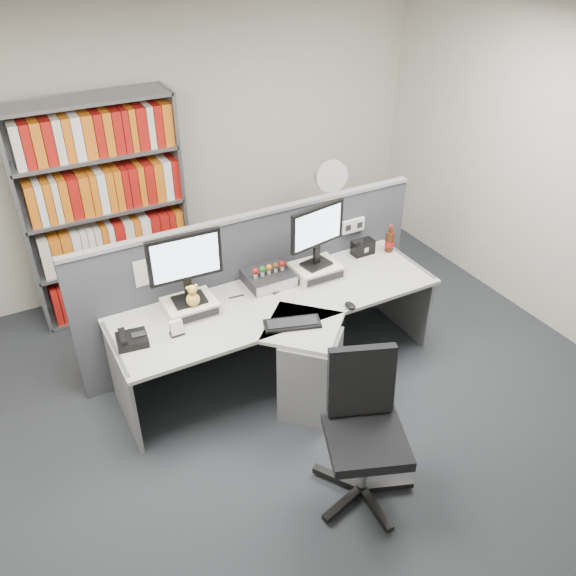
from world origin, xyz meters
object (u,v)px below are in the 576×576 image
cola_bottle (390,242)px  office_chair (364,425)px  shelving_unit (105,213)px  desk_phone (131,339)px  desk_calendar (176,329)px  speaker (363,247)px  monitor_left (185,263)px  monitor_right (317,231)px  desk (291,341)px  keyboard (292,324)px  mouse (350,306)px  filing_cabinet (328,242)px  desk_fan (331,180)px  desktop_pc (268,278)px

cola_bottle → office_chair: 1.99m
cola_bottle → shelving_unit: (-2.12, 1.42, 0.16)m
desk_phone → office_chair: office_chair is taller
desk_calendar → speaker: bearing=10.3°
monitor_left → monitor_right: 1.10m
desk → keyboard: size_ratio=5.89×
desk_phone → shelving_unit: bearing=81.0°
desk → mouse: (0.43, -0.15, 0.28)m
monitor_left → desk_calendar: (-0.18, -0.22, -0.38)m
speaker → cola_bottle: size_ratio=0.77×
mouse → desk_phone: 1.63m
filing_cabinet → desk_fan: (0.00, -0.00, 0.69)m
monitor_left → desktop_pc: (0.70, 0.08, -0.38)m
office_chair → speaker: bearing=56.3°
speaker → office_chair: office_chair is taller
monitor_right → filing_cabinet: bearing=53.2°
desk_calendar → filing_cabinet: bearing=31.1°
desk_calendar → office_chair: 1.48m
filing_cabinet → office_chair: size_ratio=0.68×
desktop_pc → mouse: size_ratio=3.30×
cola_bottle → monitor_right: bearing=-176.7°
speaker → office_chair: bearing=-123.7°
desk_phone → desk_fan: (2.36, 1.18, 0.28)m
monitor_right → office_chair: monitor_right is taller
speaker → shelving_unit: shelving_unit is taller
office_chair → desktop_pc: bearing=86.0°
keyboard → speaker: (1.05, 0.63, 0.05)m
desk → mouse: size_ratio=23.45×
keyboard → desk_phone: (-1.09, 0.35, 0.02)m
desk → speaker: speaker is taller
desk → speaker: bearing=26.9°
desk_calendar → office_chair: size_ratio=0.12×
mouse → desktop_pc: bearing=122.3°
desk → monitor_right: bearing=41.0°
monitor_right → cola_bottle: monitor_right is taller
monitor_right → mouse: 0.66m
office_chair → monitor_left: bearing=112.2°
speaker → office_chair: (-1.05, -1.57, -0.23)m
monitor_right → office_chair: (-0.51, -1.46, -0.58)m
desk_fan → office_chair: (-1.27, -2.47, -0.49)m
speaker → cola_bottle: bearing=-16.8°
speaker → desk_fan: desk_fan is taller
monitor_right → cola_bottle: (0.77, 0.05, -0.32)m
mouse → desk_phone: desk_phone is taller
desk → desk_calendar: (-0.84, 0.17, 0.32)m
desk_phone → shelving_unit: (0.26, 1.63, 0.22)m
monitor_right → cola_bottle: 0.84m
desk → office_chair: office_chair is taller
desk_calendar → cola_bottle: (2.06, 0.26, 0.04)m
monitor_left → desk_phone: 0.66m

